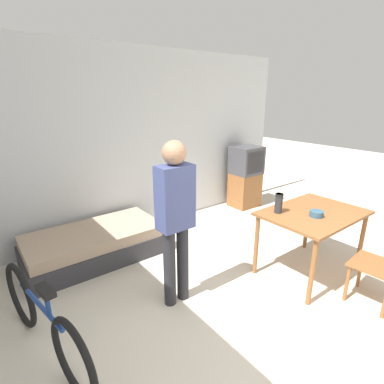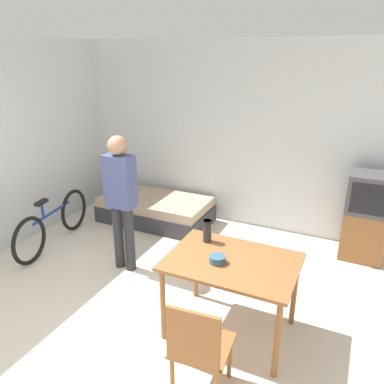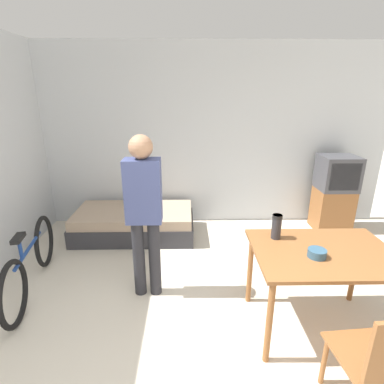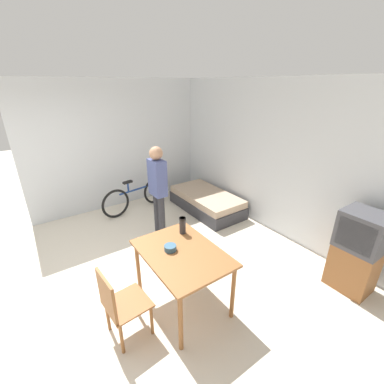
{
  "view_description": "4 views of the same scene",
  "coord_description": "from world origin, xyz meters",
  "views": [
    {
      "loc": [
        -2.08,
        -0.76,
        2.04
      ],
      "look_at": [
        -0.2,
        1.7,
        1.03
      ],
      "focal_mm": 28.0,
      "sensor_mm": 36.0,
      "label": 1
    },
    {
      "loc": [
        1.85,
        -1.88,
        2.52
      ],
      "look_at": [
        0.13,
        1.77,
        1.0
      ],
      "focal_mm": 35.0,
      "sensor_mm": 36.0,
      "label": 2
    },
    {
      "loc": [
        -0.2,
        -1.26,
        2.03
      ],
      "look_at": [
        -0.15,
        1.9,
        0.96
      ],
      "focal_mm": 28.0,
      "sensor_mm": 36.0,
      "label": 3
    },
    {
      "loc": [
        3.04,
        -0.41,
        2.59
      ],
      "look_at": [
        0.14,
        1.6,
        1.09
      ],
      "focal_mm": 24.0,
      "sensor_mm": 36.0,
      "label": 4
    }
  ],
  "objects": [
    {
      "name": "ground_plane",
      "position": [
        0.0,
        0.0,
        0.0
      ],
      "size": [
        20.0,
        20.0,
        0.0
      ],
      "primitive_type": "plane",
      "color": "beige"
    },
    {
      "name": "wall_back",
      "position": [
        0.0,
        3.3,
        1.35
      ],
      "size": [
        5.69,
        0.06,
        2.7
      ],
      "color": "silver",
      "rests_on": "ground_plane"
    },
    {
      "name": "daybed",
      "position": [
        -0.97,
        2.76,
        0.19
      ],
      "size": [
        1.71,
        0.87,
        0.39
      ],
      "color": "#333338",
      "rests_on": "ground_plane"
    },
    {
      "name": "tv",
      "position": [
        2.0,
        2.93,
        0.58
      ],
      "size": [
        0.52,
        0.45,
        1.14
      ],
      "color": "brown",
      "rests_on": "ground_plane"
    },
    {
      "name": "dining_table",
      "position": [
        0.93,
        0.91,
        0.68
      ],
      "size": [
        1.16,
        0.83,
        0.77
      ],
      "color": "brown",
      "rests_on": "ground_plane"
    },
    {
      "name": "bicycle",
      "position": [
        -1.84,
        1.5,
        0.32
      ],
      "size": [
        0.32,
        1.61,
        0.72
      ],
      "color": "black",
      "rests_on": "ground_plane"
    },
    {
      "name": "person_standing",
      "position": [
        -0.62,
        1.42,
        0.97
      ],
      "size": [
        0.34,
        0.22,
        1.66
      ],
      "color": "#28282D",
      "rests_on": "ground_plane"
    },
    {
      "name": "thermos_flask",
      "position": [
        0.59,
        1.14,
        0.9
      ],
      "size": [
        0.09,
        0.09,
        0.23
      ],
      "color": "#2D2D33",
      "rests_on": "dining_table"
    },
    {
      "name": "mate_bowl",
      "position": [
        0.83,
        0.81,
        0.81
      ],
      "size": [
        0.14,
        0.14,
        0.07
      ],
      "color": "#335670",
      "rests_on": "dining_table"
    }
  ]
}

